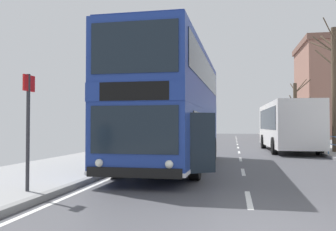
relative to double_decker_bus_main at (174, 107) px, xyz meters
name	(u,v)px	position (x,y,z in m)	size (l,w,h in m)	color
ground	(206,230)	(1.84, -8.31, -2.26)	(15.80, 140.00, 0.20)	#47474C
double_decker_bus_main	(174,107)	(0.00, 0.00, 0.00)	(3.20, 10.65, 4.40)	navy
background_bus_far_lane	(287,125)	(5.54, 10.13, -0.68)	(2.83, 9.49, 2.96)	white
pedestrian_railing_far_kerb	(328,141)	(7.00, 6.22, -1.52)	(0.05, 30.12, 0.96)	#386BA8
bus_stop_sign_near	(28,119)	(-2.23, -6.34, -0.57)	(0.08, 0.44, 2.58)	#2D2D33
bare_tree_far_00	(334,85)	(7.79, 8.09, 1.58)	(1.67, 3.30, 7.44)	#4C3D2D
bare_tree_far_01	(296,109)	(9.10, 29.45, 1.16)	(2.57, 2.11, 6.80)	#4C3D2D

